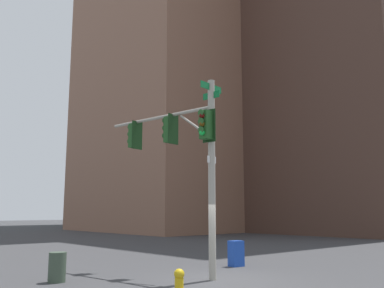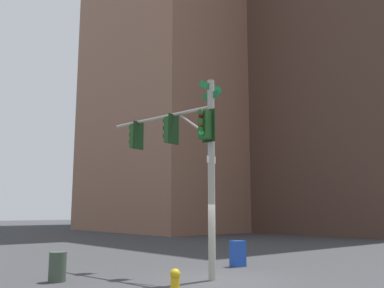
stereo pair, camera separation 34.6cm
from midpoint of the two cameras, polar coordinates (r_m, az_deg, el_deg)
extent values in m
plane|color=#38383A|center=(14.85, 3.29, -17.87)|extent=(200.00, 200.00, 0.00)
cylinder|color=#9E998C|center=(14.62, 2.02, -4.44)|extent=(0.25, 0.25, 6.91)
cylinder|color=#9E998C|center=(16.75, -5.15, 3.57)|extent=(5.26, 0.81, 0.12)
cylinder|color=#9E998C|center=(15.51, -0.78, 2.85)|extent=(1.04, 0.22, 0.75)
cube|color=#0F6B33|center=(15.22, 1.95, 7.68)|extent=(0.18, 1.16, 0.24)
cube|color=#0F6B33|center=(15.13, 1.95, 6.59)|extent=(0.71, 0.12, 0.24)
cube|color=white|center=(14.68, 2.00, -2.13)|extent=(0.09, 0.45, 0.24)
cube|color=#1E4C1E|center=(16.21, -3.66, 1.95)|extent=(0.38, 0.38, 1.00)
cube|color=black|center=(16.08, -3.18, 2.04)|extent=(0.11, 0.54, 1.16)
sphere|color=#470A07|center=(16.41, -4.17, 2.89)|extent=(0.20, 0.20, 0.20)
cylinder|color=#1E4C1E|center=(16.47, -4.33, 3.17)|extent=(0.07, 0.23, 0.23)
sphere|color=#4C330A|center=(16.35, -4.18, 1.86)|extent=(0.20, 0.20, 0.20)
cylinder|color=#1E4C1E|center=(16.41, -4.34, 2.14)|extent=(0.07, 0.23, 0.23)
sphere|color=green|center=(16.30, -4.19, 0.83)|extent=(0.20, 0.20, 0.20)
cylinder|color=#1E4C1E|center=(16.36, -4.35, 1.11)|extent=(0.07, 0.23, 0.23)
cube|color=#1E4C1E|center=(17.66, -8.41, 1.12)|extent=(0.38, 0.38, 1.00)
cube|color=black|center=(17.52, -8.00, 1.19)|extent=(0.11, 0.54, 1.16)
sphere|color=#470A07|center=(17.87, -8.82, 1.99)|extent=(0.20, 0.20, 0.20)
cylinder|color=#1E4C1E|center=(17.94, -8.95, 2.24)|extent=(0.07, 0.23, 0.23)
sphere|color=#4C330A|center=(17.82, -8.85, 1.04)|extent=(0.20, 0.20, 0.20)
cylinder|color=#1E4C1E|center=(17.88, -8.98, 1.30)|extent=(0.07, 0.23, 0.23)
sphere|color=green|center=(17.77, -8.87, 0.09)|extent=(0.20, 0.20, 0.20)
cylinder|color=#1E4C1E|center=(17.83, -9.00, 0.35)|extent=(0.07, 0.23, 0.23)
cube|color=#1E4C1E|center=(14.62, 1.19, 2.60)|extent=(0.38, 0.38, 1.00)
cube|color=black|center=(14.76, 1.66, 2.48)|extent=(0.54, 0.11, 1.16)
sphere|color=#470A07|center=(14.53, 0.67, 3.88)|extent=(0.20, 0.20, 0.20)
cylinder|color=#1E4C1E|center=(14.50, 0.51, 4.27)|extent=(0.23, 0.07, 0.23)
sphere|color=#4C330A|center=(14.46, 0.67, 2.72)|extent=(0.20, 0.20, 0.20)
cylinder|color=#1E4C1E|center=(14.43, 0.51, 3.11)|extent=(0.23, 0.07, 0.23)
sphere|color=green|center=(14.41, 0.68, 1.55)|extent=(0.20, 0.20, 0.20)
cylinder|color=#1E4C1E|center=(14.37, 0.51, 1.94)|extent=(0.23, 0.07, 0.23)
sphere|color=gold|center=(10.87, -2.70, -17.17)|extent=(0.26, 0.26, 0.26)
cylinder|color=#384738|center=(14.96, -18.44, -15.53)|extent=(0.56, 0.56, 0.95)
cube|color=#193FA5|center=(18.29, 5.42, -14.53)|extent=(0.50, 0.60, 1.05)
cube|color=#4C3328|center=(56.98, 19.31, 17.03)|extent=(18.64, 21.69, 53.76)
cube|color=#845B47|center=(54.55, -4.58, 11.29)|extent=(20.67, 14.16, 42.50)
camera|label=1|loc=(0.17, -90.65, 0.10)|focal=39.42mm
camera|label=2|loc=(0.17, 89.35, -0.10)|focal=39.42mm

